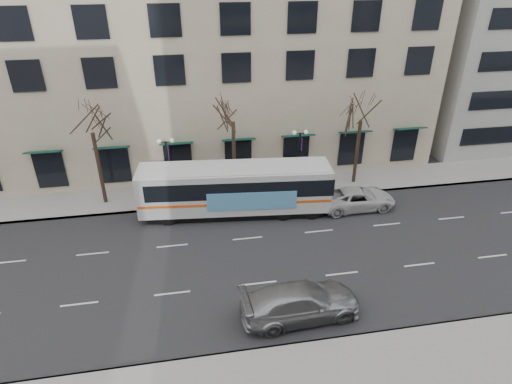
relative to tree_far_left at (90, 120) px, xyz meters
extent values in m
plane|color=black|center=(10.00, -8.80, -6.70)|extent=(160.00, 160.00, 0.00)
cube|color=gray|center=(15.00, 0.20, -6.62)|extent=(80.00, 4.00, 0.15)
cube|color=tan|center=(8.00, 12.20, 5.30)|extent=(40.00, 20.00, 24.00)
cylinder|color=black|center=(0.00, 0.00, -3.83)|extent=(0.28, 0.28, 5.74)
cylinder|color=black|center=(10.00, 0.00, -3.72)|extent=(0.28, 0.28, 5.95)
cylinder|color=black|center=(20.00, 0.00, -3.97)|extent=(0.28, 0.28, 5.46)
cylinder|color=black|center=(5.00, -0.60, -4.20)|extent=(0.16, 0.16, 5.00)
cylinder|color=black|center=(5.00, -0.60, -6.55)|extent=(0.36, 0.36, 0.30)
cube|color=black|center=(5.00, -0.60, -1.75)|extent=(0.90, 0.06, 0.06)
sphere|color=silver|center=(4.55, -0.60, -1.65)|extent=(0.32, 0.32, 0.32)
sphere|color=silver|center=(5.45, -0.60, -1.65)|extent=(0.32, 0.32, 0.32)
cube|color=#471B66|center=(5.12, -0.60, -2.60)|extent=(0.04, 0.45, 1.00)
cylinder|color=black|center=(15.00, -0.60, -4.20)|extent=(0.16, 0.16, 5.00)
cylinder|color=black|center=(15.00, -0.60, -6.55)|extent=(0.36, 0.36, 0.30)
cube|color=black|center=(15.00, -0.60, -1.75)|extent=(0.90, 0.06, 0.06)
sphere|color=silver|center=(14.55, -0.60, -1.65)|extent=(0.32, 0.32, 0.32)
sphere|color=silver|center=(15.45, -0.60, -1.65)|extent=(0.32, 0.32, 0.32)
cube|color=#471B66|center=(15.12, -0.60, -2.60)|extent=(0.04, 0.45, 1.00)
cube|color=silver|center=(9.65, -3.00, -4.62)|extent=(13.85, 4.24, 3.12)
cube|color=black|center=(9.65, -3.00, -6.39)|extent=(12.74, 3.78, 0.51)
cube|color=black|center=(9.99, -3.03, -4.14)|extent=(13.32, 4.23, 1.25)
cube|color=#EA5B16|center=(9.65, -3.00, -5.16)|extent=(13.72, 4.26, 0.20)
cube|color=#579DD4|center=(10.64, -4.61, -4.94)|extent=(6.23, 0.66, 1.36)
cube|color=silver|center=(9.65, -3.00, -3.03)|extent=(13.15, 3.88, 0.09)
cylinder|color=black|center=(4.77, -3.85, -6.13)|extent=(1.16, 0.42, 1.14)
cylinder|color=black|center=(5.02, -1.25, -6.13)|extent=(1.16, 0.42, 1.14)
cylinder|color=black|center=(12.92, -4.62, -6.13)|extent=(1.16, 0.42, 1.14)
cylinder|color=black|center=(13.17, -2.02, -6.13)|extent=(1.16, 0.42, 1.14)
cylinder|color=black|center=(14.95, -4.82, -6.13)|extent=(1.16, 0.42, 1.14)
cylinder|color=black|center=(15.20, -2.22, -6.13)|extent=(1.16, 0.42, 1.14)
imported|color=#94959B|center=(11.65, -13.94, -5.78)|extent=(6.44, 2.94, 1.83)
imported|color=silver|center=(18.74, -3.85, -5.91)|extent=(5.71, 2.69, 1.58)
camera|label=1|loc=(6.52, -29.99, 9.84)|focal=30.00mm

